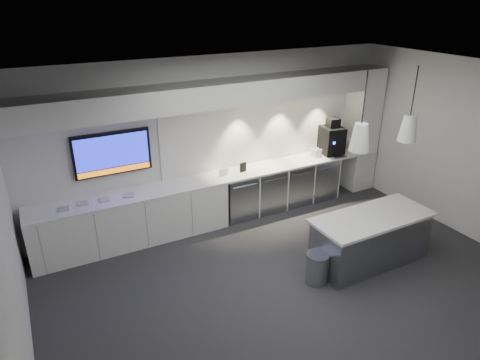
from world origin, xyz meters
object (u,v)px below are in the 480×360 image
bin (317,268)px  island (370,239)px  wall_tv (112,153)px  coffee_machine (332,139)px

bin → island: bearing=2.5°
wall_tv → coffee_machine: wall_tv is taller
bin → coffee_machine: 3.32m
wall_tv → island: wall_tv is taller
wall_tv → island: (3.29, -2.59, -1.15)m
island → coffee_machine: bearing=65.5°
island → bin: bearing=-177.9°
island → wall_tv: bearing=141.4°
island → bin: island is taller
wall_tv → bin: wall_tv is taller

